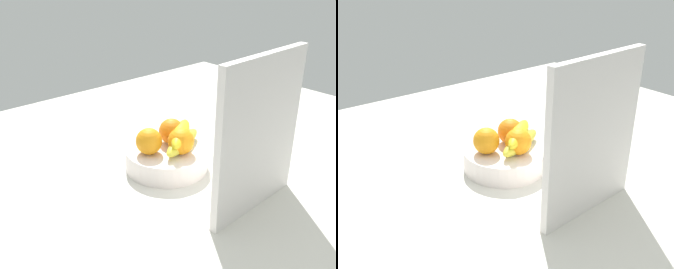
{
  "view_description": "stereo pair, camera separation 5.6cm",
  "coord_description": "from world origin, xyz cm",
  "views": [
    {
      "loc": [
        62.33,
        72.69,
        54.02
      ],
      "look_at": [
        -0.46,
        1.83,
        9.73
      ],
      "focal_mm": 42.08,
      "sensor_mm": 36.0,
      "label": 1
    },
    {
      "loc": [
        58.06,
        76.25,
        54.02
      ],
      "look_at": [
        -0.46,
        1.83,
        9.73
      ],
      "focal_mm": 42.08,
      "sensor_mm": 36.0,
      "label": 2
    }
  ],
  "objects": [
    {
      "name": "cutting_board",
      "position": [
        -2.88,
        28.59,
        18.0
      ],
      "size": [
        28.04,
        2.74,
        36.0
      ],
      "primitive_type": "cube",
      "rotation": [
        0.0,
        0.0,
        0.03
      ],
      "color": "white",
      "rests_on": "ground_plane"
    },
    {
      "name": "ground_plane",
      "position": [
        0.0,
        0.0,
        -1.5
      ],
      "size": [
        180.0,
        140.0,
        3.0
      ],
      "primitive_type": "cube",
      "color": "silver"
    },
    {
      "name": "fruit_bowl",
      "position": [
        -0.46,
        1.83,
        2.86
      ],
      "size": [
        22.37,
        22.37,
        5.73
      ],
      "primitive_type": "cylinder",
      "color": "white",
      "rests_on": "ground_plane"
    },
    {
      "name": "orange_front_right",
      "position": [
        -0.94,
        6.36,
        9.22
      ],
      "size": [
        6.99,
        6.99,
        6.99
      ],
      "primitive_type": "sphere",
      "color": "orange",
      "rests_on": "fruit_bowl"
    },
    {
      "name": "banana_bunch",
      "position": [
        -3.1,
        4.35,
        8.83
      ],
      "size": [
        17.29,
        13.47,
        6.2
      ],
      "color": "yellow",
      "rests_on": "fruit_bowl"
    },
    {
      "name": "orange_front_left",
      "position": [
        5.28,
        0.85,
        9.22
      ],
      "size": [
        6.99,
        6.99,
        6.99
      ],
      "primitive_type": "sphere",
      "color": "orange",
      "rests_on": "fruit_bowl"
    },
    {
      "name": "orange_center",
      "position": [
        -3.36,
        -0.08,
        9.22
      ],
      "size": [
        6.99,
        6.99,
        6.99
      ],
      "primitive_type": "sphere",
      "color": "orange",
      "rests_on": "fruit_bowl"
    }
  ]
}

